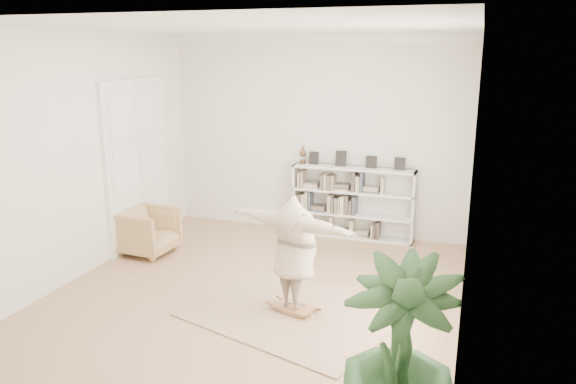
% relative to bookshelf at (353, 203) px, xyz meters
% --- Properties ---
extents(floor, '(6.00, 6.00, 0.00)m').
position_rel_bookshelf_xyz_m(floor, '(-0.74, -2.82, -0.64)').
color(floor, '#A98257').
rests_on(floor, ground).
extents(room_shell, '(6.00, 6.00, 6.00)m').
position_rel_bookshelf_xyz_m(room_shell, '(-0.74, 0.12, 2.87)').
color(room_shell, silver).
rests_on(room_shell, floor).
extents(doors, '(0.09, 1.78, 2.92)m').
position_rel_bookshelf_xyz_m(doors, '(-3.45, -1.52, 0.76)').
color(doors, white).
rests_on(doors, floor).
extents(bookshelf, '(2.20, 0.35, 1.64)m').
position_rel_bookshelf_xyz_m(bookshelf, '(0.00, 0.00, 0.00)').
color(bookshelf, silver).
rests_on(bookshelf, floor).
extents(armchair, '(0.91, 0.88, 0.77)m').
position_rel_bookshelf_xyz_m(armchair, '(-3.04, -1.94, -0.25)').
color(armchair, tan).
rests_on(armchair, floor).
extents(rug, '(2.98, 2.65, 0.02)m').
position_rel_bookshelf_xyz_m(rug, '(-0.04, -3.25, -0.63)').
color(rug, tan).
rests_on(rug, floor).
extents(rocker_board, '(0.56, 0.43, 0.11)m').
position_rel_bookshelf_xyz_m(rocker_board, '(-0.04, -3.25, -0.57)').
color(rocker_board, '#99623D').
rests_on(rocker_board, rug).
extents(person, '(1.90, 1.02, 1.50)m').
position_rel_bookshelf_xyz_m(person, '(-0.04, -3.25, 0.24)').
color(person, '#BEA48E').
rests_on(person, rocker_board).
extents(houseplant, '(1.06, 1.06, 1.70)m').
position_rel_bookshelf_xyz_m(houseplant, '(1.56, -5.37, 0.22)').
color(houseplant, '#2B5128').
rests_on(houseplant, floor).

